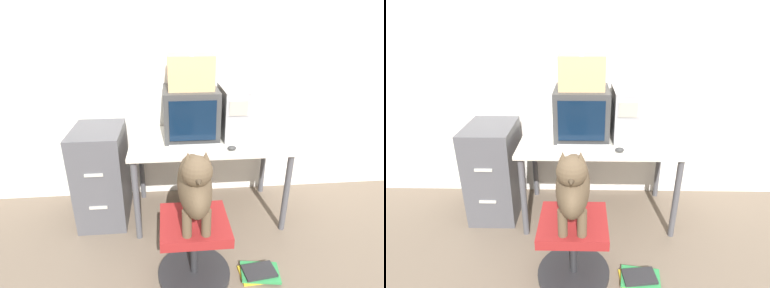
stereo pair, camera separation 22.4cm
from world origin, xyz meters
TOP-DOWN VIEW (x-y plane):
  - ground_plane at (0.00, 0.00)m, footprint 12.00×12.00m
  - wall_back at (0.00, 0.78)m, footprint 8.00×0.05m
  - desk at (0.00, 0.36)m, footprint 1.34×0.72m
  - crt_monitor at (-0.15, 0.45)m, footprint 0.46×0.46m
  - pc_tower at (0.21, 0.45)m, footprint 0.19×0.47m
  - keyboard at (-0.13, 0.12)m, footprint 0.43×0.15m
  - computer_mouse at (0.15, 0.10)m, footprint 0.07×0.05m
  - office_chair at (-0.20, -0.39)m, footprint 0.52×0.52m
  - dog at (-0.20, -0.41)m, footprint 0.22×0.57m
  - filing_cabinet at (-0.94, 0.38)m, footprint 0.41×0.55m
  - cardboard_box at (-0.15, 0.45)m, footprint 0.37×0.30m
  - book_stack_floor at (0.27, -0.44)m, footprint 0.30×0.23m

SIDE VIEW (x-z plane):
  - ground_plane at x=0.00m, z-range 0.00..0.00m
  - book_stack_floor at x=0.27m, z-range 0.00..0.06m
  - office_chair at x=-0.20m, z-range 0.01..0.50m
  - filing_cabinet at x=-0.94m, z-range 0.00..0.87m
  - desk at x=0.00m, z-range 0.29..1.05m
  - keyboard at x=-0.13m, z-range 0.76..0.79m
  - computer_mouse at x=0.15m, z-range 0.76..0.80m
  - dog at x=-0.20m, z-range 0.50..1.07m
  - crt_monitor at x=-0.15m, z-range 0.76..1.18m
  - pc_tower at x=0.21m, z-range 0.76..1.18m
  - wall_back at x=0.00m, z-range 0.00..2.60m
  - cardboard_box at x=-0.15m, z-range 1.18..1.46m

